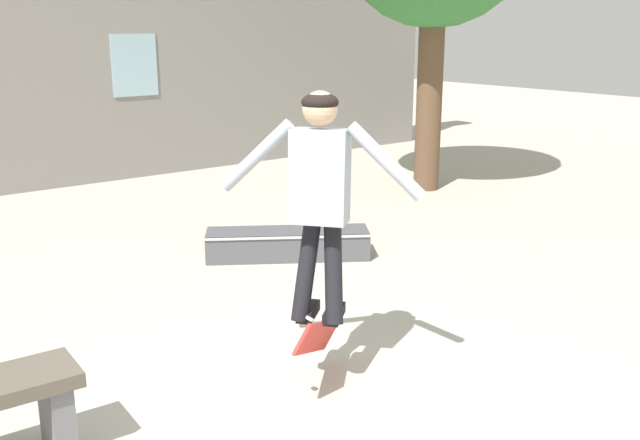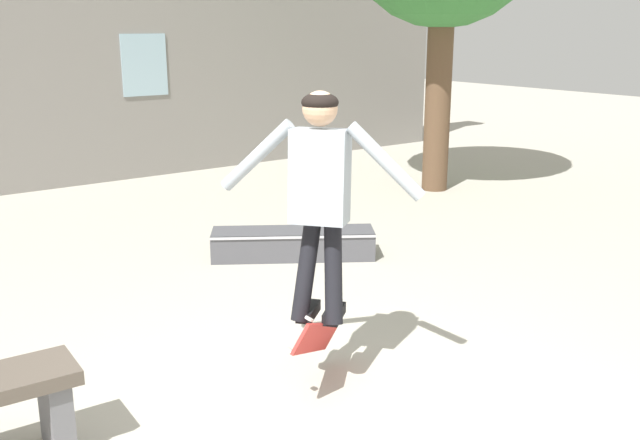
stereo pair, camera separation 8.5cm
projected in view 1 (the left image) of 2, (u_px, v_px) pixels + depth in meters
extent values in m
plane|color=#B2AD9E|center=(331.00, 427.00, 4.14)|extent=(40.00, 40.00, 0.00)
cube|color=#99B7C6|center=(135.00, 65.00, 10.48)|extent=(0.70, 0.02, 0.90)
cylinder|color=brown|center=(429.00, 99.00, 9.82)|extent=(0.35, 0.35, 2.54)
cube|color=slate|center=(57.00, 415.00, 3.85)|extent=(0.13, 0.33, 0.44)
cube|color=#4C4C51|center=(288.00, 244.00, 7.12)|extent=(1.58, 1.22, 0.28)
cube|color=#B7B7BC|center=(288.00, 237.00, 6.89)|extent=(1.37, 0.90, 0.02)
cube|color=#9EA8B2|center=(320.00, 176.00, 4.28)|extent=(0.41, 0.42, 0.58)
sphere|color=tan|center=(320.00, 109.00, 4.17)|extent=(0.30, 0.30, 0.21)
ellipsoid|color=black|center=(320.00, 102.00, 4.16)|extent=(0.31, 0.31, 0.12)
cylinder|color=black|center=(307.00, 266.00, 4.45)|extent=(0.32, 0.23, 0.71)
cube|color=black|center=(308.00, 311.00, 4.56)|extent=(0.26, 0.24, 0.07)
cylinder|color=black|center=(333.00, 268.00, 4.41)|extent=(0.26, 0.31, 0.71)
cube|color=black|center=(334.00, 314.00, 4.52)|extent=(0.26, 0.24, 0.07)
cylinder|color=#9EA8B2|center=(257.00, 156.00, 4.33)|extent=(0.37, 0.42, 0.46)
cylinder|color=#9EA8B2|center=(386.00, 161.00, 4.17)|extent=(0.37, 0.42, 0.46)
cube|color=red|center=(317.00, 337.00, 4.49)|extent=(0.70, 0.51, 0.49)
cylinder|color=silver|center=(328.00, 318.00, 4.74)|extent=(0.07, 0.08, 0.05)
cylinder|color=silver|center=(312.00, 347.00, 4.74)|extent=(0.07, 0.08, 0.05)
cylinder|color=silver|center=(310.00, 319.00, 4.26)|extent=(0.07, 0.08, 0.05)
cylinder|color=silver|center=(292.00, 351.00, 4.25)|extent=(0.07, 0.08, 0.05)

